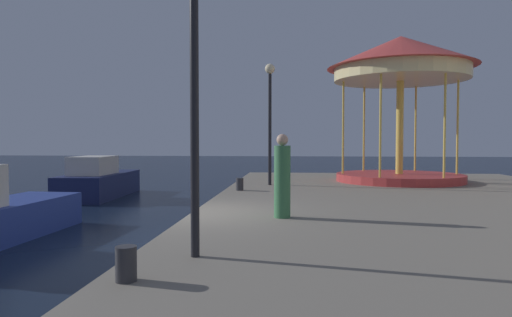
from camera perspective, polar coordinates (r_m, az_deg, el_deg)
ground_plane at (r=10.32m, az=-8.08°, el=-11.16°), size 120.00×120.00×0.00m
quay_dock at (r=10.66m, az=25.82°, el=-8.74°), size 12.07×25.28×0.80m
motorboat_navy at (r=20.20m, az=-19.46°, el=-2.76°), size 2.17×5.04×1.76m
carousel at (r=18.57m, az=17.95°, el=10.40°), size 5.68×5.68×5.66m
lamp_post_near_edge at (r=6.30m, az=-7.91°, el=15.05°), size 0.36×0.36×4.38m
lamp_post_mid_promenade at (r=16.18m, az=1.78°, el=7.16°), size 0.36×0.36×4.36m
bollard_north at (r=14.38m, az=-2.09°, el=-3.30°), size 0.24×0.24×0.40m
bollard_center at (r=5.40m, az=-16.25°, el=-12.77°), size 0.24×0.24×0.40m
person_near_carousel at (r=9.27m, az=3.37°, el=-2.57°), size 0.34×0.34×1.74m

